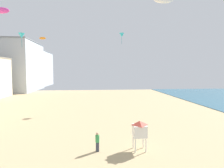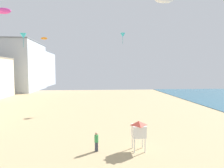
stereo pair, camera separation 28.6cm
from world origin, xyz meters
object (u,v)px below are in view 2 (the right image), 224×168
lifeguard_stand (139,129)px  kite_orange_parafoil (44,38)px  kite_magenta_parafoil (3,11)px  kite_flyer (96,141)px  kite_cyan_delta (123,35)px  kite_cyan_delta_2 (23,36)px

lifeguard_stand → kite_orange_parafoil: (-15.58, 28.42, 12.45)m
kite_orange_parafoil → kite_magenta_parafoil: (-4.30, -9.29, 3.04)m
kite_flyer → lifeguard_stand: (3.59, -0.08, 0.92)m
lifeguard_stand → kite_cyan_delta: 24.50m
kite_orange_parafoil → kite_cyan_delta: bearing=-22.6°
kite_flyer → lifeguard_stand: 3.71m
kite_flyer → lifeguard_stand: bearing=142.7°
kite_cyan_delta_2 → kite_magenta_parafoil: 7.24m
kite_orange_parafoil → kite_magenta_parafoil: bearing=-114.9°
kite_cyan_delta_2 → kite_orange_parafoil: size_ratio=2.00×
kite_cyan_delta → kite_flyer: bearing=-103.7°
lifeguard_stand → kite_magenta_parafoil: bearing=124.9°
kite_flyer → kite_cyan_delta_2: bearing=-94.7°
lifeguard_stand → kite_magenta_parafoil: 31.64m
kite_cyan_delta → kite_orange_parafoil: bearing=157.4°
kite_flyer → kite_cyan_delta: (5.15, 21.19, 12.97)m
kite_cyan_delta_2 → kite_magenta_parafoil: (-0.78, -6.50, 3.07)m
lifeguard_stand → kite_cyan_delta_2: size_ratio=0.88×
kite_cyan_delta → kite_cyan_delta_2: size_ratio=0.75×
kite_magenta_parafoil → kite_cyan_delta: bearing=5.7°
kite_orange_parafoil → kite_magenta_parafoil: 10.68m
lifeguard_stand → kite_magenta_parafoil: (-19.88, 19.13, 15.49)m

